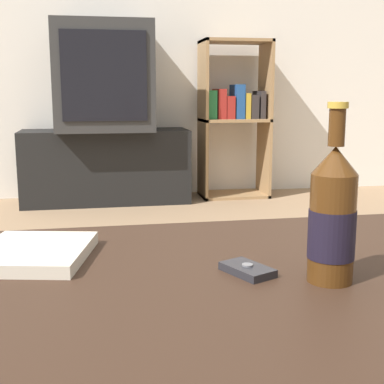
{
  "coord_description": "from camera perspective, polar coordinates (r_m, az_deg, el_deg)",
  "views": [
    {
      "loc": [
        -0.13,
        -0.81,
        0.74
      ],
      "look_at": [
        0.07,
        0.28,
        0.53
      ],
      "focal_mm": 50.0,
      "sensor_mm": 36.0,
      "label": 1
    }
  ],
  "objects": [
    {
      "name": "back_wall",
      "position": [
        3.87,
        -8.82,
        18.99
      ],
      "size": [
        8.0,
        0.05,
        2.6
      ],
      "color": "silver",
      "rests_on": "ground_plane"
    },
    {
      "name": "television",
      "position": [
        3.57,
        -9.45,
        11.98
      ],
      "size": [
        0.61,
        0.61,
        0.68
      ],
      "color": "#2D2D2D",
      "rests_on": "tv_stand"
    },
    {
      "name": "bookshelf",
      "position": [
        3.74,
        4.48,
        8.3
      ],
      "size": [
        0.46,
        0.3,
        1.07
      ],
      "color": "#99754C",
      "rests_on": "ground_plane"
    },
    {
      "name": "cell_phone",
      "position": [
        0.93,
        5.93,
        -8.24
      ],
      "size": [
        0.09,
        0.11,
        0.02
      ],
      "rotation": [
        0.0,
        0.0,
        0.44
      ],
      "color": "#232328",
      "rests_on": "coffee_table"
    },
    {
      "name": "table_book",
      "position": [
        1.05,
        -16.49,
        -6.23
      ],
      "size": [
        0.24,
        0.26,
        0.02
      ],
      "rotation": [
        0.0,
        0.0,
        -0.22
      ],
      "color": "beige",
      "rests_on": "coffee_table"
    },
    {
      "name": "beer_bottle",
      "position": [
        0.9,
        14.75,
        -2.66
      ],
      "size": [
        0.08,
        0.08,
        0.29
      ],
      "color": "#47280F",
      "rests_on": "coffee_table"
    },
    {
      "name": "tv_stand",
      "position": [
        3.6,
        -9.16,
        2.72
      ],
      "size": [
        1.09,
        0.38,
        0.48
      ],
      "color": "black",
      "rests_on": "ground_plane"
    },
    {
      "name": "coffee_table",
      "position": [
        0.89,
        -1.0,
        -13.1
      ],
      "size": [
        1.33,
        0.83,
        0.43
      ],
      "color": "#332116",
      "rests_on": "ground_plane"
    }
  ]
}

